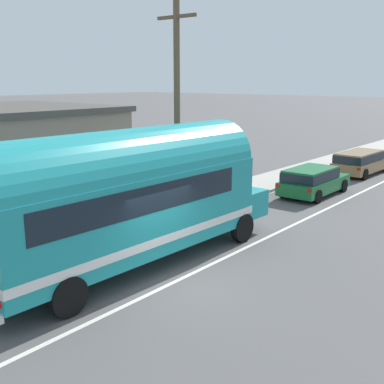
% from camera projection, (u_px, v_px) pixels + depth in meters
% --- Properties ---
extents(ground_plane, '(300.00, 300.00, 0.00)m').
position_uv_depth(ground_plane, '(174.00, 282.00, 13.32)').
color(ground_plane, '#565454').
extents(lane_markings, '(3.56, 80.00, 0.01)m').
position_uv_depth(lane_markings, '(313.00, 195.00, 23.34)').
color(lane_markings, silver).
rests_on(lane_markings, ground).
extents(sidewalk_slab, '(2.56, 90.00, 0.15)m').
position_uv_depth(sidewalk_slab, '(236.00, 192.00, 23.75)').
color(sidewalk_slab, '#ADA89E').
rests_on(sidewalk_slab, ground).
extents(utility_pole, '(1.80, 0.24, 8.50)m').
position_uv_depth(utility_pole, '(177.00, 108.00, 18.25)').
color(utility_pole, brown).
rests_on(utility_pole, ground).
extents(painted_bus, '(2.82, 11.67, 4.12)m').
position_uv_depth(painted_bus, '(118.00, 195.00, 13.57)').
color(painted_bus, teal).
rests_on(painted_bus, ground).
extents(car_lead, '(1.96, 4.38, 1.37)m').
position_uv_depth(car_lead, '(312.00, 180.00, 23.11)').
color(car_lead, '#196633').
rests_on(car_lead, ground).
extents(car_second, '(2.08, 4.85, 1.37)m').
position_uv_depth(car_second, '(361.00, 161.00, 28.34)').
color(car_second, olive).
rests_on(car_second, ground).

